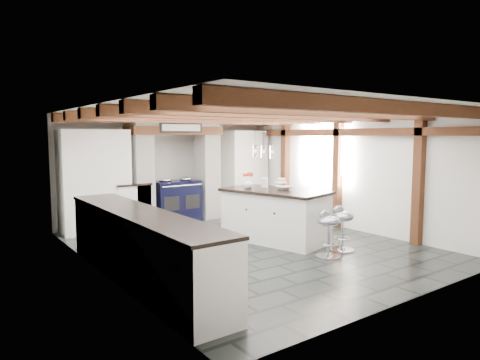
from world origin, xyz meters
TOP-DOWN VIEW (x-y plane):
  - ground at (0.00, 0.00)m, footprint 6.00×6.00m
  - room_shell at (-0.61, 1.42)m, footprint 6.00×6.03m
  - range_cooker at (0.00, 2.68)m, footprint 1.00×0.63m
  - kitchen_island at (0.61, 0.03)m, footprint 1.42×2.06m
  - bar_stool_near at (1.06, -1.12)m, footprint 0.40×0.40m
  - bar_stool_far at (0.60, -1.24)m, footprint 0.41×0.41m

SIDE VIEW (x-z plane):
  - ground at x=0.00m, z-range 0.00..0.00m
  - bar_stool_far at x=0.60m, z-range 0.09..0.82m
  - bar_stool_near at x=1.06m, z-range 0.09..0.82m
  - range_cooker at x=0.00m, z-range -0.03..0.96m
  - kitchen_island at x=0.61m, z-range -0.14..1.09m
  - room_shell at x=-0.61m, z-range -1.93..4.07m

